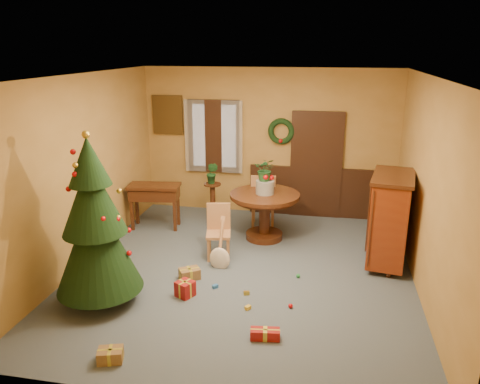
% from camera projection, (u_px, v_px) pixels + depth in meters
% --- Properties ---
extents(room_envelope, '(5.50, 5.50, 5.50)m').
position_uv_depth(room_envelope, '(278.00, 160.00, 9.26)').
color(room_envelope, '#394753').
rests_on(room_envelope, ground).
extents(dining_table, '(1.22, 1.22, 0.84)m').
position_uv_depth(dining_table, '(265.00, 207.00, 8.17)').
color(dining_table, black).
rests_on(dining_table, floor).
extents(urn, '(0.32, 0.32, 0.23)m').
position_uv_depth(urn, '(265.00, 187.00, 8.06)').
color(urn, slate).
rests_on(urn, dining_table).
extents(centerpiece_plant, '(0.36, 0.31, 0.40)m').
position_uv_depth(centerpiece_plant, '(265.00, 169.00, 7.97)').
color(centerpiece_plant, '#1E4C23').
rests_on(centerpiece_plant, urn).
extents(chair_near, '(0.45, 0.45, 0.88)m').
position_uv_depth(chair_near, '(219.00, 229.00, 7.51)').
color(chair_near, '#A86B43').
rests_on(chair_near, floor).
extents(chair_far, '(0.50, 0.50, 1.04)m').
position_uv_depth(chair_far, '(263.00, 199.00, 8.70)').
color(chair_far, '#A86B43').
rests_on(chair_far, floor).
extents(guitar, '(0.35, 0.51, 0.74)m').
position_uv_depth(guitar, '(220.00, 245.00, 7.13)').
color(guitar, beige).
rests_on(guitar, floor).
extents(plant_stand, '(0.32, 0.32, 0.82)m').
position_uv_depth(plant_stand, '(213.00, 199.00, 8.84)').
color(plant_stand, black).
rests_on(plant_stand, floor).
extents(stand_plant, '(0.27, 0.24, 0.41)m').
position_uv_depth(stand_plant, '(212.00, 173.00, 8.68)').
color(stand_plant, '#19471E').
rests_on(stand_plant, plant_stand).
extents(christmas_tree, '(1.12, 1.12, 2.32)m').
position_uv_depth(christmas_tree, '(95.00, 225.00, 5.97)').
color(christmas_tree, '#382111').
rests_on(christmas_tree, floor).
extents(writing_desk, '(0.99, 0.58, 0.84)m').
position_uv_depth(writing_desk, '(155.00, 195.00, 8.67)').
color(writing_desk, black).
rests_on(writing_desk, floor).
extents(sideboard, '(0.78, 1.21, 1.45)m').
position_uv_depth(sideboard, '(390.00, 217.00, 7.15)').
color(sideboard, '#531109').
rests_on(sideboard, floor).
extents(gift_a, '(0.31, 0.26, 0.14)m').
position_uv_depth(gift_a, '(110.00, 355.00, 5.09)').
color(gift_a, brown).
rests_on(gift_a, floor).
extents(gift_b, '(0.29, 0.29, 0.22)m').
position_uv_depth(gift_b, '(185.00, 289.00, 6.40)').
color(gift_b, maroon).
rests_on(gift_b, floor).
extents(gift_c, '(0.35, 0.33, 0.16)m').
position_uv_depth(gift_c, '(190.00, 274.00, 6.89)').
color(gift_c, brown).
rests_on(gift_c, floor).
extents(gift_d, '(0.36, 0.18, 0.12)m').
position_uv_depth(gift_d, '(265.00, 334.00, 5.48)').
color(gift_d, maroon).
rests_on(gift_d, floor).
extents(toy_a, '(0.09, 0.09, 0.05)m').
position_uv_depth(toy_a, '(215.00, 286.00, 6.63)').
color(toy_a, '#2860AE').
rests_on(toy_a, floor).
extents(toy_b, '(0.06, 0.06, 0.06)m').
position_uv_depth(toy_b, '(298.00, 276.00, 6.93)').
color(toy_b, green).
rests_on(toy_b, floor).
extents(toy_c, '(0.09, 0.09, 0.05)m').
position_uv_depth(toy_c, '(248.00, 308.00, 6.09)').
color(toy_c, gold).
rests_on(toy_c, floor).
extents(toy_d, '(0.06, 0.06, 0.06)m').
position_uv_depth(toy_d, '(291.00, 306.00, 6.12)').
color(toy_d, red).
rests_on(toy_d, floor).
extents(toy_e, '(0.09, 0.07, 0.05)m').
position_uv_depth(toy_e, '(246.00, 293.00, 6.45)').
color(toy_e, gold).
rests_on(toy_e, floor).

